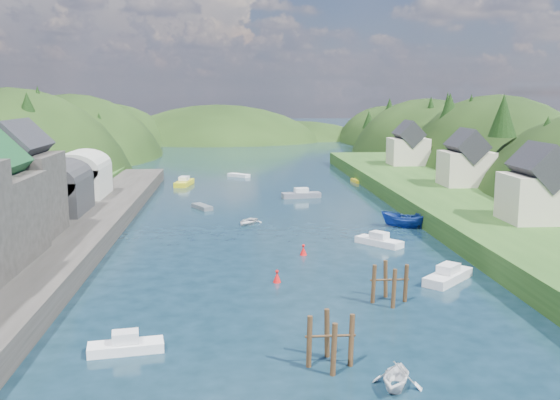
{
  "coord_description": "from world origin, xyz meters",
  "views": [
    {
      "loc": [
        -5.29,
        -40.78,
        15.91
      ],
      "look_at": [
        0.0,
        28.0,
        4.0
      ],
      "focal_mm": 40.0,
      "sensor_mm": 36.0,
      "label": 1
    }
  ],
  "objects": [
    {
      "name": "piling_cluster_far",
      "position": [
        6.59,
        4.3,
        1.23
      ],
      "size": [
        3.01,
        2.83,
        3.6
      ],
      "color": "#382314",
      "rests_on": "ground"
    },
    {
      "name": "far_hills",
      "position": [
        1.22,
        174.01,
        -10.8
      ],
      "size": [
        103.0,
        68.0,
        44.0
      ],
      "color": "black",
      "rests_on": "ground"
    },
    {
      "name": "channel_buoy_far",
      "position": [
        1.63,
        18.89,
        0.48
      ],
      "size": [
        0.7,
        0.7,
        1.1
      ],
      "color": "red",
      "rests_on": "ground"
    },
    {
      "name": "piling_cluster_near",
      "position": [
        0.3,
        -6.56,
        1.29
      ],
      "size": [
        2.98,
        2.81,
        3.72
      ],
      "color": "#382314",
      "rests_on": "ground"
    },
    {
      "name": "ground",
      "position": [
        0.0,
        50.0,
        0.0
      ],
      "size": [
        600.0,
        600.0,
        0.0
      ],
      "primitive_type": "plane",
      "color": "black",
      "rests_on": "ground"
    },
    {
      "name": "moored_boats",
      "position": [
        3.26,
        30.45,
        0.56
      ],
      "size": [
        33.11,
        91.4,
        2.01
      ],
      "color": "yellow",
      "rests_on": "ground"
    },
    {
      "name": "channel_buoy_near",
      "position": [
        -1.63,
        10.08,
        0.48
      ],
      "size": [
        0.7,
        0.7,
        1.1
      ],
      "color": "red",
      "rests_on": "ground"
    },
    {
      "name": "hillside_right",
      "position": [
        45.0,
        75.0,
        -7.41
      ],
      "size": [
        36.0,
        245.56,
        48.0
      ],
      "color": "black",
      "rests_on": "ground"
    },
    {
      "name": "quay_left",
      "position": [
        -24.0,
        20.0,
        1.0
      ],
      "size": [
        12.0,
        110.0,
        2.0
      ],
      "primitive_type": "cube",
      "color": "#2D2B28",
      "rests_on": "ground"
    },
    {
      "name": "right_bank_cottages",
      "position": [
        28.0,
        48.33,
        5.84
      ],
      "size": [
        9.0,
        59.24,
        8.41
      ],
      "color": "beige",
      "rests_on": "terrace_right"
    },
    {
      "name": "hillside_left",
      "position": [
        -45.0,
        75.0,
        -8.03
      ],
      "size": [
        44.0,
        245.56,
        52.0
      ],
      "color": "black",
      "rests_on": "ground"
    },
    {
      "name": "hill_trees",
      "position": [
        0.95,
        64.15,
        11.09
      ],
      "size": [
        91.07,
        144.95,
        11.85
      ],
      "color": "black",
      "rests_on": "ground"
    },
    {
      "name": "terrace_right",
      "position": [
        25.0,
        40.0,
        1.2
      ],
      "size": [
        16.0,
        120.0,
        2.4
      ],
      "primitive_type": "cube",
      "color": "#234719",
      "rests_on": "ground"
    },
    {
      "name": "boat_sheds",
      "position": [
        -26.0,
        39.0,
        5.27
      ],
      "size": [
        7.0,
        21.0,
        7.5
      ],
      "color": "#2D2D30",
      "rests_on": "quay_left"
    }
  ]
}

